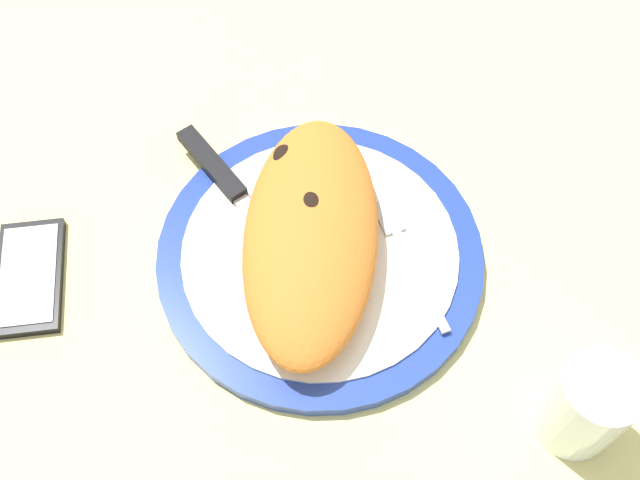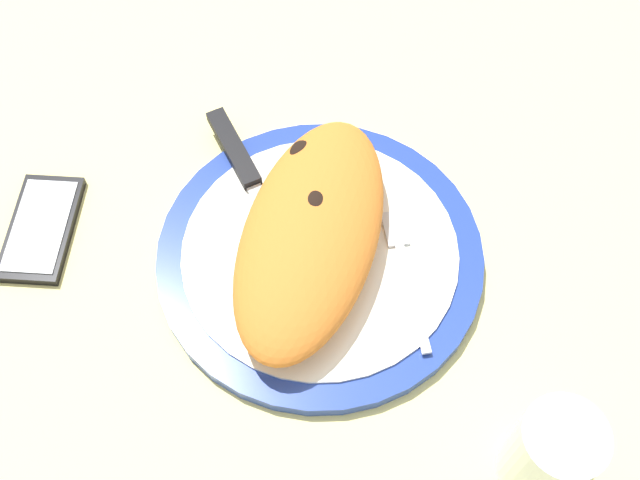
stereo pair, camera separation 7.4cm
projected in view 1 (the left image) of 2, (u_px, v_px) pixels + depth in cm
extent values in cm
cube|color=#E5D684|center=(320.00, 266.00, 78.66)|extent=(150.00, 150.00, 3.00)
cylinder|color=#233D99|center=(320.00, 256.00, 76.71)|extent=(32.70, 32.70, 1.53)
cylinder|color=white|center=(320.00, 251.00, 75.92)|extent=(27.64, 27.64, 0.30)
ellipsoid|color=orange|center=(311.00, 239.00, 72.94)|extent=(29.88, 17.95, 6.05)
ellipsoid|color=black|center=(309.00, 250.00, 69.41)|extent=(2.31, 2.22, 0.75)
ellipsoid|color=black|center=(311.00, 203.00, 72.00)|extent=(3.17, 2.41, 1.10)
ellipsoid|color=black|center=(284.00, 156.00, 76.12)|extent=(3.10, 2.62, 0.95)
ellipsoid|color=black|center=(280.00, 218.00, 71.49)|extent=(2.19, 2.07, 0.62)
cube|color=silver|center=(420.00, 281.00, 73.83)|extent=(11.52, 3.60, 0.40)
cube|color=silver|center=(388.00, 217.00, 77.56)|extent=(4.40, 3.08, 0.40)
cube|color=silver|center=(281.00, 246.00, 75.81)|extent=(13.16, 8.56, 0.40)
cube|color=black|center=(211.00, 163.00, 80.52)|extent=(10.18, 7.06, 1.20)
cube|color=black|center=(30.00, 277.00, 75.78)|extent=(12.58, 6.36, 1.00)
cube|color=white|center=(28.00, 274.00, 75.28)|extent=(11.07, 5.41, 0.16)
cylinder|color=silver|center=(587.00, 405.00, 64.36)|extent=(6.91, 6.91, 10.10)
cylinder|color=silver|center=(578.00, 415.00, 66.67)|extent=(6.36, 6.36, 4.31)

